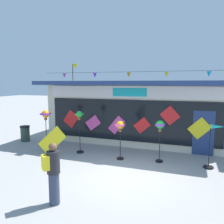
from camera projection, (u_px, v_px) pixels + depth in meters
name	position (u px, v px, depth m)	size (l,w,h in m)	color
ground_plane	(125.00, 175.00, 7.78)	(80.00, 80.00, 0.00)	#9E9B99
kite_shop_building	(140.00, 109.00, 13.12)	(9.83, 5.86, 4.53)	beige
wind_spinner_far_left	(46.00, 117.00, 10.40)	(0.36, 0.36, 1.96)	black
wind_spinner_left	(80.00, 121.00, 10.14)	(0.33, 0.33, 1.95)	black
wind_spinner_center_left	(120.00, 128.00, 9.26)	(0.35, 0.35, 1.65)	black
wind_spinner_center_right	(160.00, 129.00, 8.94)	(0.35, 0.35, 1.72)	black
wind_spinner_right	(214.00, 142.00, 8.29)	(0.67, 0.38, 1.71)	black
person_mid_plaza	(53.00, 172.00, 5.83)	(0.45, 0.47, 1.68)	#333D56
trash_bin	(25.00, 133.00, 12.32)	(0.52, 0.52, 0.85)	#2D4238
display_kite_on_ground	(52.00, 140.00, 10.00)	(0.66, 0.03, 1.20)	yellow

